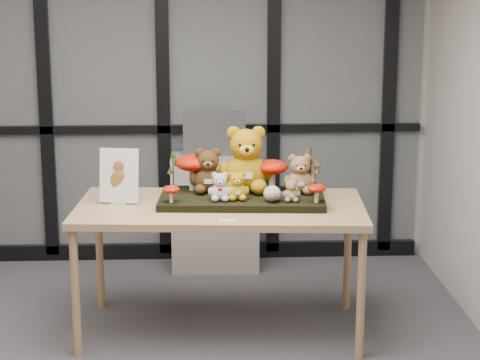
{
  "coord_description": "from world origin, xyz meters",
  "views": [
    {
      "loc": [
        0.74,
        -4.18,
        2.21
      ],
      "look_at": [
        0.97,
        0.95,
        1.0
      ],
      "focal_mm": 65.0,
      "sensor_mm": 36.0,
      "label": 1
    }
  ],
  "objects_px": {
    "bear_pooh_yellow": "(246,155)",
    "mushroom_front_left": "(171,193)",
    "diorama_tray": "(242,199)",
    "bear_beige_small": "(291,189)",
    "bear_white_bow": "(220,185)",
    "plush_cream_hedgehog": "(272,193)",
    "monitor": "(214,134)",
    "bear_small_yellow": "(237,184)",
    "bear_brown_medium": "(208,168)",
    "mushroom_back_right": "(272,174)",
    "mushroom_front_right": "(317,192)",
    "cabinet": "(215,212)",
    "display_table": "(220,215)",
    "sign_holder": "(119,178)",
    "bear_tan_back": "(300,172)",
    "mushroom_back_left": "(193,171)"
  },
  "relations": [
    {
      "from": "monitor",
      "to": "bear_small_yellow",
      "type": "bearing_deg",
      "value": -84.88
    },
    {
      "from": "diorama_tray",
      "to": "bear_beige_small",
      "type": "relative_size",
      "value": 6.73
    },
    {
      "from": "mushroom_back_left",
      "to": "monitor",
      "type": "xyz_separation_m",
      "value": [
        0.15,
        1.05,
        0.05
      ]
    },
    {
      "from": "bear_white_bow",
      "to": "mushroom_front_right",
      "type": "relative_size",
      "value": 1.55
    },
    {
      "from": "bear_small_yellow",
      "to": "mushroom_back_left",
      "type": "distance_m",
      "value": 0.37
    },
    {
      "from": "bear_brown_medium",
      "to": "bear_beige_small",
      "type": "distance_m",
      "value": 0.57
    },
    {
      "from": "bear_tan_back",
      "to": "bear_brown_medium",
      "type": "bearing_deg",
      "value": 178.91
    },
    {
      "from": "bear_tan_back",
      "to": "mushroom_front_left",
      "type": "height_order",
      "value": "bear_tan_back"
    },
    {
      "from": "mushroom_back_left",
      "to": "mushroom_front_left",
      "type": "xyz_separation_m",
      "value": [
        -0.13,
        -0.31,
        -0.07
      ]
    },
    {
      "from": "plush_cream_hedgehog",
      "to": "mushroom_back_right",
      "type": "relative_size",
      "value": 0.48
    },
    {
      "from": "bear_pooh_yellow",
      "to": "monitor",
      "type": "bearing_deg",
      "value": 103.37
    },
    {
      "from": "bear_brown_medium",
      "to": "cabinet",
      "type": "height_order",
      "value": "bear_brown_medium"
    },
    {
      "from": "display_table",
      "to": "bear_brown_medium",
      "type": "relative_size",
      "value": 5.93
    },
    {
      "from": "bear_brown_medium",
      "to": "mushroom_front_left",
      "type": "height_order",
      "value": "bear_brown_medium"
    },
    {
      "from": "bear_brown_medium",
      "to": "display_table",
      "type": "bearing_deg",
      "value": -62.17
    },
    {
      "from": "diorama_tray",
      "to": "bear_beige_small",
      "type": "xyz_separation_m",
      "value": [
        0.29,
        -0.15,
        0.1
      ]
    },
    {
      "from": "diorama_tray",
      "to": "cabinet",
      "type": "relative_size",
      "value": 1.16
    },
    {
      "from": "sign_holder",
      "to": "plush_cream_hedgehog",
      "type": "bearing_deg",
      "value": 0.35
    },
    {
      "from": "bear_brown_medium",
      "to": "mushroom_back_right",
      "type": "distance_m",
      "value": 0.41
    },
    {
      "from": "bear_tan_back",
      "to": "plush_cream_hedgehog",
      "type": "distance_m",
      "value": 0.29
    },
    {
      "from": "bear_brown_medium",
      "to": "plush_cream_hedgehog",
      "type": "xyz_separation_m",
      "value": [
        0.39,
        -0.26,
        -0.1
      ]
    },
    {
      "from": "mushroom_front_left",
      "to": "monitor",
      "type": "xyz_separation_m",
      "value": [
        0.28,
        1.36,
        0.11
      ]
    },
    {
      "from": "bear_pooh_yellow",
      "to": "mushroom_front_left",
      "type": "relative_size",
      "value": 3.96
    },
    {
      "from": "plush_cream_hedgehog",
      "to": "sign_holder",
      "type": "relative_size",
      "value": 0.31
    },
    {
      "from": "mushroom_back_left",
      "to": "mushroom_back_right",
      "type": "relative_size",
      "value": 1.13
    },
    {
      "from": "mushroom_back_right",
      "to": "cabinet",
      "type": "distance_m",
      "value": 1.26
    },
    {
      "from": "mushroom_front_right",
      "to": "cabinet",
      "type": "relative_size",
      "value": 0.14
    },
    {
      "from": "bear_brown_medium",
      "to": "bear_beige_small",
      "type": "relative_size",
      "value": 2.03
    },
    {
      "from": "plush_cream_hedgehog",
      "to": "mushroom_back_left",
      "type": "xyz_separation_m",
      "value": [
        -0.48,
        0.31,
        0.07
      ]
    },
    {
      "from": "display_table",
      "to": "bear_pooh_yellow",
      "type": "bearing_deg",
      "value": 51.36
    },
    {
      "from": "display_table",
      "to": "bear_white_bow",
      "type": "distance_m",
      "value": 0.21
    },
    {
      "from": "bear_brown_medium",
      "to": "mushroom_front_left",
      "type": "distance_m",
      "value": 0.35
    },
    {
      "from": "bear_brown_medium",
      "to": "bear_tan_back",
      "type": "height_order",
      "value": "bear_brown_medium"
    },
    {
      "from": "bear_small_yellow",
      "to": "plush_cream_hedgehog",
      "type": "height_order",
      "value": "bear_small_yellow"
    },
    {
      "from": "bear_pooh_yellow",
      "to": "monitor",
      "type": "distance_m",
      "value": 1.1
    },
    {
      "from": "mushroom_back_right",
      "to": "mushroom_front_left",
      "type": "bearing_deg",
      "value": -157.84
    },
    {
      "from": "sign_holder",
      "to": "monitor",
      "type": "bearing_deg",
      "value": 73.15
    },
    {
      "from": "bear_white_bow",
      "to": "plush_cream_hedgehog",
      "type": "distance_m",
      "value": 0.32
    },
    {
      "from": "mushroom_front_left",
      "to": "cabinet",
      "type": "bearing_deg",
      "value": 78.06
    },
    {
      "from": "plush_cream_hedgehog",
      "to": "mushroom_back_left",
      "type": "relative_size",
      "value": 0.42
    },
    {
      "from": "mushroom_front_left",
      "to": "mushroom_front_right",
      "type": "relative_size",
      "value": 0.92
    },
    {
      "from": "plush_cream_hedgehog",
      "to": "mushroom_back_left",
      "type": "distance_m",
      "value": 0.58
    },
    {
      "from": "bear_pooh_yellow",
      "to": "diorama_tray",
      "type": "bearing_deg",
      "value": -99.96
    },
    {
      "from": "display_table",
      "to": "bear_white_bow",
      "type": "relative_size",
      "value": 9.46
    },
    {
      "from": "cabinet",
      "to": "bear_tan_back",
      "type": "bearing_deg",
      "value": -65.53
    },
    {
      "from": "bear_tan_back",
      "to": "bear_small_yellow",
      "type": "height_order",
      "value": "bear_tan_back"
    },
    {
      "from": "bear_white_bow",
      "to": "monitor",
      "type": "distance_m",
      "value": 1.32
    },
    {
      "from": "sign_holder",
      "to": "cabinet",
      "type": "distance_m",
      "value": 1.44
    },
    {
      "from": "bear_white_bow",
      "to": "plush_cream_hedgehog",
      "type": "height_order",
      "value": "bear_white_bow"
    },
    {
      "from": "diorama_tray",
      "to": "plush_cream_hedgehog",
      "type": "distance_m",
      "value": 0.24
    }
  ]
}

